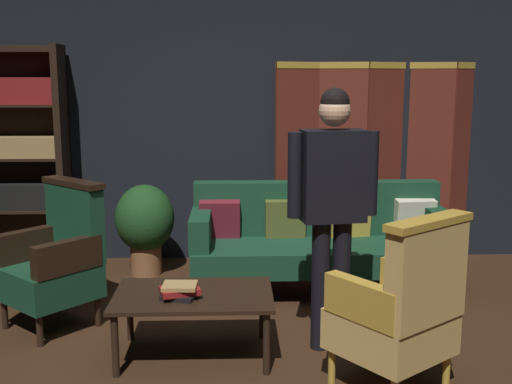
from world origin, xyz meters
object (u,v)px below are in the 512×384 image
velvet_couch (319,235)px  potted_plant (145,223)px  bookshelf (17,152)px  armchair_gilt_accent (400,309)px  book_red_leather (180,291)px  folding_screen (384,159)px  coffee_table (193,300)px  book_black_cloth (180,296)px  standing_figure (333,195)px  book_tan_leather (180,286)px  armchair_wing_left (57,259)px

velvet_couch → potted_plant: bearing=163.9°
bookshelf → armchair_gilt_accent: bearing=-41.0°
bookshelf → book_red_leather: 2.76m
book_red_leather → armchair_gilt_accent: bearing=-18.3°
folding_screen → coffee_table: folding_screen is taller
velvet_couch → book_black_cloth: (-1.05, -1.38, -0.02)m
velvet_couch → coffee_table: velvet_couch is taller
folding_screen → bookshelf: bookshelf is taller
book_black_cloth → book_red_leather: size_ratio=0.87×
velvet_couch → armchair_gilt_accent: bearing=-83.1°
coffee_table → potted_plant: 1.82m
velvet_couch → book_red_leather: velvet_couch is taller
standing_figure → potted_plant: size_ratio=2.08×
potted_plant → book_red_leather: 1.87m
book_tan_leather → book_black_cloth: bearing=0.0°
standing_figure → book_red_leather: size_ratio=7.25×
armchair_gilt_accent → potted_plant: 2.82m
bookshelf → armchair_wing_left: 1.75m
potted_plant → book_red_leather: bearing=-75.7°
folding_screen → book_black_cloth: (-1.78, -2.24, -0.55)m
book_red_leather → book_black_cloth: bearing=0.0°
armchair_gilt_accent → armchair_wing_left: bearing=154.3°
book_tan_leather → potted_plant: bearing=104.3°
coffee_table → armchair_wing_left: bearing=150.9°
armchair_gilt_accent → book_tan_leather: armchair_gilt_accent is taller
bookshelf → standing_figure: 3.25m
velvet_couch → book_red_leather: bearing=-127.2°
standing_figure → book_black_cloth: (-0.97, -0.19, -0.59)m
coffee_table → book_red_leather: bearing=-134.5°
armchair_wing_left → potted_plant: armchair_wing_left is taller
velvet_couch → standing_figure: standing_figure is taller
armchair_wing_left → book_red_leather: (0.93, -0.64, -0.02)m
armchair_gilt_accent → bookshelf: bearing=139.0°
standing_figure → potted_plant: (-1.43, 1.63, -0.55)m
velvet_couch → book_tan_leather: (-1.05, -1.38, 0.04)m
standing_figure → potted_plant: bearing=131.3°
standing_figure → book_tan_leather: (-0.97, -0.19, -0.53)m
velvet_couch → standing_figure: (-0.08, -1.19, 0.57)m
potted_plant → book_red_leather: size_ratio=3.49×
velvet_couch → book_black_cloth: 1.73m
bookshelf → potted_plant: bearing=-14.2°
folding_screen → potted_plant: 2.34m
book_black_cloth → velvet_couch: bearing=52.8°
coffee_table → armchair_wing_left: (-1.00, 0.56, 0.12)m
bookshelf → book_red_leather: bookshelf is taller
coffee_table → armchair_gilt_accent: bearing=-22.7°
folding_screen → armchair_wing_left: folding_screen is taller
armchair_wing_left → book_red_leather: 1.12m
velvet_couch → book_tan_leather: size_ratio=10.15×
coffee_table → book_black_cloth: bearing=-134.5°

